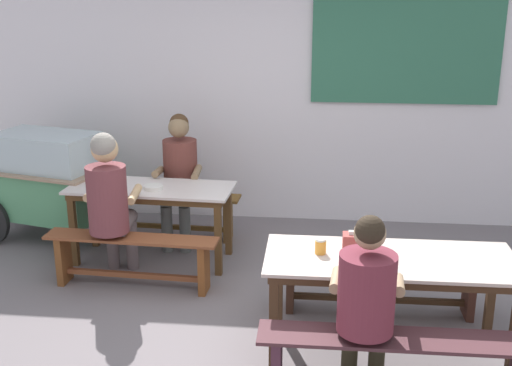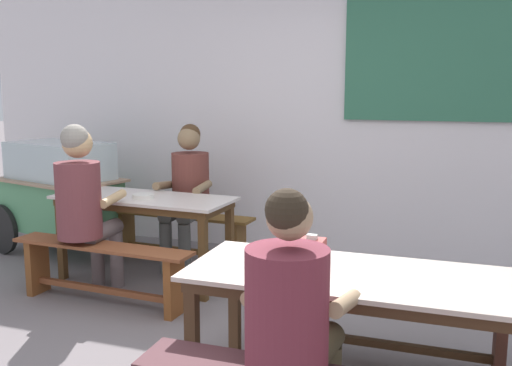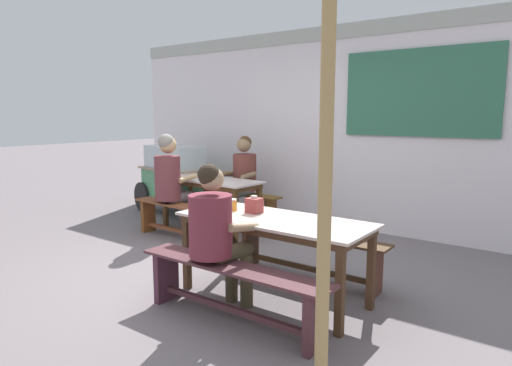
# 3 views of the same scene
# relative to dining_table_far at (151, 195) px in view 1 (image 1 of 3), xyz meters

# --- Properties ---
(ground_plane) EXTENTS (40.00, 40.00, 0.00)m
(ground_plane) POSITION_rel_dining_table_far_xyz_m (1.10, -1.28, -0.65)
(ground_plane) COLOR slate
(backdrop_wall) EXTENTS (7.48, 0.23, 2.85)m
(backdrop_wall) POSITION_rel_dining_table_far_xyz_m (1.13, 1.34, 0.84)
(backdrop_wall) COLOR white
(backdrop_wall) RESTS_ON ground_plane
(dining_table_far) EXTENTS (1.56, 0.68, 0.73)m
(dining_table_far) POSITION_rel_dining_table_far_xyz_m (0.00, 0.00, 0.00)
(dining_table_far) COLOR silver
(dining_table_far) RESTS_ON ground_plane
(dining_table_near) EXTENTS (1.73, 0.72, 0.73)m
(dining_table_near) POSITION_rel_dining_table_far_xyz_m (2.06, -1.42, 0.01)
(dining_table_near) COLOR beige
(dining_table_near) RESTS_ON ground_plane
(bench_far_back) EXTENTS (1.47, 0.33, 0.47)m
(bench_far_back) POSITION_rel_dining_table_far_xyz_m (0.03, 0.59, -0.35)
(bench_far_back) COLOR brown
(bench_far_back) RESTS_ON ground_plane
(bench_far_front) EXTENTS (1.52, 0.32, 0.47)m
(bench_far_front) POSITION_rel_dining_table_far_xyz_m (-0.03, -0.59, -0.35)
(bench_far_front) COLOR brown
(bench_far_front) RESTS_ON ground_plane
(bench_near_back) EXTENTS (1.65, 0.28, 0.47)m
(bench_near_back) POSITION_rel_dining_table_far_xyz_m (2.06, -0.83, -0.35)
(bench_near_back) COLOR #4A311C
(bench_near_back) RESTS_ON ground_plane
(bench_near_front) EXTENTS (1.72, 0.30, 0.47)m
(bench_near_front) POSITION_rel_dining_table_far_xyz_m (2.07, -2.01, -0.34)
(bench_near_front) COLOR #4E2B30
(bench_near_front) RESTS_ON ground_plane
(food_cart) EXTENTS (1.64, 1.06, 1.11)m
(food_cart) POSITION_rel_dining_table_far_xyz_m (-1.21, 0.45, -0.01)
(food_cart) COLOR #539967
(food_cart) RESTS_ON ground_plane
(person_near_front) EXTENTS (0.48, 0.55, 1.25)m
(person_near_front) POSITION_rel_dining_table_far_xyz_m (1.86, -1.95, 0.06)
(person_near_front) COLOR #463D29
(person_near_front) RESTS_ON ground_plane
(person_left_back_turned) EXTENTS (0.46, 0.59, 1.37)m
(person_left_back_turned) POSITION_rel_dining_table_far_xyz_m (-0.22, -0.52, 0.14)
(person_left_back_turned) COLOR #68595A
(person_left_back_turned) RESTS_ON ground_plane
(person_center_facing) EXTENTS (0.47, 0.60, 1.31)m
(person_center_facing) POSITION_rel_dining_table_far_xyz_m (0.16, 0.52, 0.10)
(person_center_facing) COLOR #5F615E
(person_center_facing) RESTS_ON ground_plane
(tissue_box) EXTENTS (0.13, 0.12, 0.16)m
(tissue_box) POSITION_rel_dining_table_far_xyz_m (1.80, -1.36, 0.15)
(tissue_box) COLOR #973A36
(tissue_box) RESTS_ON dining_table_near
(condiment_jar) EXTENTS (0.08, 0.08, 0.11)m
(condiment_jar) POSITION_rel_dining_table_far_xyz_m (1.58, -1.40, 0.14)
(condiment_jar) COLOR orange
(condiment_jar) RESTS_ON dining_table_near
(soup_bowl) EXTENTS (0.18, 0.18, 0.04)m
(soup_bowl) POSITION_rel_dining_table_far_xyz_m (0.05, -0.08, 0.10)
(soup_bowl) COLOR silver
(soup_bowl) RESTS_ON dining_table_far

